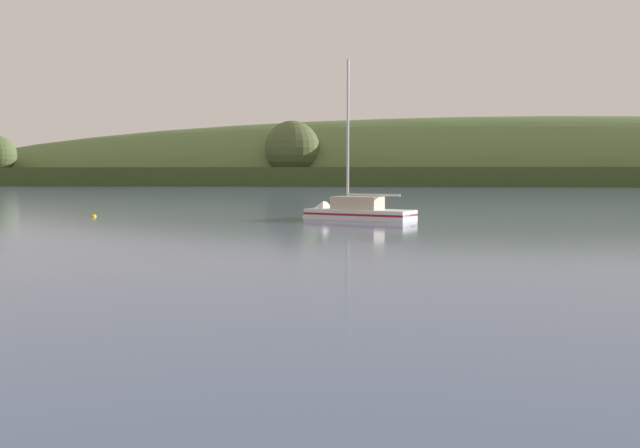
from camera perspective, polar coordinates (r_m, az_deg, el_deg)
far_shoreline_hill at (r=216.54m, az=14.59°, el=3.29°), size 504.77×77.38×41.80m
sailboat_near_mooring at (r=52.08m, az=2.34°, el=0.63°), size 9.55×6.51×13.39m
mooring_buoy_foreground at (r=57.70m, az=-18.41°, el=0.58°), size 0.44×0.44×0.52m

